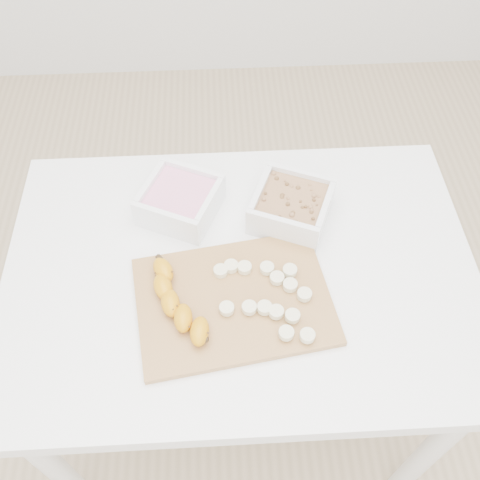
{
  "coord_description": "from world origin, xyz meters",
  "views": [
    {
      "loc": [
        -0.04,
        -0.63,
        1.69
      ],
      "look_at": [
        0.0,
        0.03,
        0.81
      ],
      "focal_mm": 40.0,
      "sensor_mm": 36.0,
      "label": 1
    }
  ],
  "objects_px": {
    "banana": "(179,303)",
    "table": "(241,292)",
    "bowl_granola": "(291,206)",
    "bowl_yogurt": "(180,200)",
    "cutting_board": "(234,301)"
  },
  "relations": [
    {
      "from": "table",
      "to": "banana",
      "type": "distance_m",
      "value": 0.2
    },
    {
      "from": "bowl_granola",
      "to": "banana",
      "type": "relative_size",
      "value": 1.0
    },
    {
      "from": "bowl_yogurt",
      "to": "cutting_board",
      "type": "distance_m",
      "value": 0.27
    },
    {
      "from": "bowl_granola",
      "to": "cutting_board",
      "type": "bearing_deg",
      "value": -122.59
    },
    {
      "from": "table",
      "to": "cutting_board",
      "type": "xyz_separation_m",
      "value": [
        -0.02,
        -0.08,
        0.1
      ]
    },
    {
      "from": "bowl_yogurt",
      "to": "cutting_board",
      "type": "relative_size",
      "value": 0.54
    },
    {
      "from": "bowl_yogurt",
      "to": "bowl_granola",
      "type": "bearing_deg",
      "value": -7.35
    },
    {
      "from": "bowl_yogurt",
      "to": "banana",
      "type": "distance_m",
      "value": 0.26
    },
    {
      "from": "table",
      "to": "bowl_yogurt",
      "type": "distance_m",
      "value": 0.25
    },
    {
      "from": "banana",
      "to": "bowl_granola",
      "type": "bearing_deg",
      "value": 27.67
    },
    {
      "from": "bowl_granola",
      "to": "cutting_board",
      "type": "distance_m",
      "value": 0.26
    },
    {
      "from": "cutting_board",
      "to": "banana",
      "type": "bearing_deg",
      "value": -172.65
    },
    {
      "from": "table",
      "to": "bowl_granola",
      "type": "bearing_deg",
      "value": 48.3
    },
    {
      "from": "banana",
      "to": "table",
      "type": "bearing_deg",
      "value": 21.78
    },
    {
      "from": "table",
      "to": "bowl_yogurt",
      "type": "relative_size",
      "value": 4.82
    }
  ]
}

